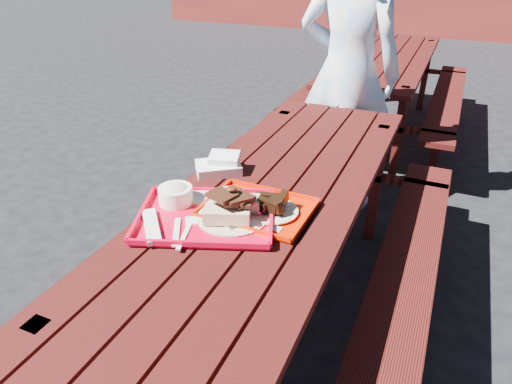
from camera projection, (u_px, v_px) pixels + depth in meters
ground at (268, 323)px, 2.27m from camera, size 60.00×60.00×0.00m
picnic_table_near at (270, 229)px, 2.00m from camera, size 1.41×2.40×0.75m
picnic_table_far at (384, 77)px, 4.24m from camera, size 1.41×2.40×0.75m
near_tray at (207, 208)px, 1.71m from camera, size 0.60×0.54×0.16m
far_tray at (255, 207)px, 1.75m from camera, size 0.41×0.32×0.07m
white_cloth at (220, 165)px, 2.05m from camera, size 0.24×0.23×0.08m
person at (347, 73)px, 2.94m from camera, size 0.69×0.47×1.84m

